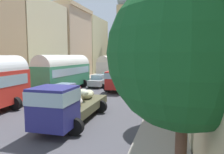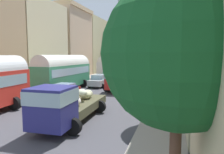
{
  "view_description": "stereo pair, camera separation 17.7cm",
  "coord_description": "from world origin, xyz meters",
  "px_view_note": "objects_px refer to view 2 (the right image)",
  "views": [
    {
      "loc": [
        7.62,
        -2.97,
        4.12
      ],
      "look_at": [
        0.0,
        23.65,
        1.23
      ],
      "focal_mm": 33.38,
      "sensor_mm": 36.0,
      "label": 1
    },
    {
      "loc": [
        7.78,
        -2.92,
        4.12
      ],
      "look_at": [
        0.0,
        23.65,
        1.23
      ],
      "focal_mm": 33.38,
      "sensor_mm": 36.0,
      "label": 2
    }
  ],
  "objects_px": {
    "parked_bus_1": "(64,71)",
    "car_0": "(131,77)",
    "car_4": "(64,91)",
    "car_6": "(109,76)",
    "car_7": "(124,72)",
    "pedestrian_2": "(170,83)",
    "car_3": "(145,70)",
    "parked_bus_2": "(110,65)",
    "car_2": "(141,71)",
    "cargo_truck_0": "(66,104)",
    "pedestrian_0": "(164,83)",
    "car_1": "(137,74)",
    "car_5": "(100,81)",
    "cargo_truck_1": "(118,80)",
    "pedestrian_1": "(170,76)"
  },
  "relations": [
    {
      "from": "car_4",
      "to": "parked_bus_1",
      "type": "bearing_deg",
      "value": 118.33
    },
    {
      "from": "car_4",
      "to": "car_5",
      "type": "distance_m",
      "value": 8.31
    },
    {
      "from": "cargo_truck_0",
      "to": "car_0",
      "type": "distance_m",
      "value": 21.08
    },
    {
      "from": "parked_bus_2",
      "to": "car_4",
      "type": "height_order",
      "value": "parked_bus_2"
    },
    {
      "from": "car_0",
      "to": "car_7",
      "type": "bearing_deg",
      "value": 109.43
    },
    {
      "from": "car_2",
      "to": "pedestrian_0",
      "type": "relative_size",
      "value": 2.62
    },
    {
      "from": "cargo_truck_0",
      "to": "car_1",
      "type": "height_order",
      "value": "cargo_truck_0"
    },
    {
      "from": "parked_bus_2",
      "to": "car_6",
      "type": "xyz_separation_m",
      "value": [
        2.31,
        -8.16,
        -1.5
      ]
    },
    {
      "from": "pedestrian_0",
      "to": "pedestrian_2",
      "type": "relative_size",
      "value": 0.9
    },
    {
      "from": "car_4",
      "to": "car_6",
      "type": "xyz_separation_m",
      "value": [
        -0.05,
        14.62,
        -0.01
      ]
    },
    {
      "from": "pedestrian_0",
      "to": "cargo_truck_0",
      "type": "bearing_deg",
      "value": -110.43
    },
    {
      "from": "car_3",
      "to": "car_6",
      "type": "bearing_deg",
      "value": -102.97
    },
    {
      "from": "pedestrian_2",
      "to": "car_7",
      "type": "bearing_deg",
      "value": 118.36
    },
    {
      "from": "parked_bus_2",
      "to": "car_1",
      "type": "relative_size",
      "value": 2.39
    },
    {
      "from": "car_0",
      "to": "pedestrian_1",
      "type": "xyz_separation_m",
      "value": [
        5.81,
        0.85,
        0.26
      ]
    },
    {
      "from": "pedestrian_2",
      "to": "parked_bus_1",
      "type": "bearing_deg",
      "value": -169.83
    },
    {
      "from": "cargo_truck_1",
      "to": "car_2",
      "type": "height_order",
      "value": "cargo_truck_1"
    },
    {
      "from": "cargo_truck_0",
      "to": "pedestrian_1",
      "type": "bearing_deg",
      "value": 75.88
    },
    {
      "from": "car_0",
      "to": "car_6",
      "type": "height_order",
      "value": "car_0"
    },
    {
      "from": "cargo_truck_0",
      "to": "car_6",
      "type": "xyz_separation_m",
      "value": [
        -4.03,
        21.36,
        -0.55
      ]
    },
    {
      "from": "parked_bus_1",
      "to": "car_5",
      "type": "relative_size",
      "value": 2.21
    },
    {
      "from": "car_3",
      "to": "pedestrian_0",
      "type": "bearing_deg",
      "value": -77.65
    },
    {
      "from": "car_1",
      "to": "car_6",
      "type": "bearing_deg",
      "value": -125.63
    },
    {
      "from": "cargo_truck_0",
      "to": "pedestrian_0",
      "type": "distance_m",
      "value": 14.31
    },
    {
      "from": "cargo_truck_1",
      "to": "pedestrian_0",
      "type": "relative_size",
      "value": 4.52
    },
    {
      "from": "parked_bus_2",
      "to": "car_2",
      "type": "bearing_deg",
      "value": 22.83
    },
    {
      "from": "car_0",
      "to": "pedestrian_0",
      "type": "bearing_deg",
      "value": -55.37
    },
    {
      "from": "car_5",
      "to": "pedestrian_0",
      "type": "xyz_separation_m",
      "value": [
        8.31,
        -1.61,
        0.19
      ]
    },
    {
      "from": "car_6",
      "to": "pedestrian_0",
      "type": "height_order",
      "value": "pedestrian_0"
    },
    {
      "from": "cargo_truck_0",
      "to": "car_0",
      "type": "height_order",
      "value": "cargo_truck_0"
    },
    {
      "from": "cargo_truck_0",
      "to": "car_3",
      "type": "relative_size",
      "value": 1.98
    },
    {
      "from": "parked_bus_1",
      "to": "car_1",
      "type": "bearing_deg",
      "value": 68.79
    },
    {
      "from": "cargo_truck_0",
      "to": "pedestrian_0",
      "type": "xyz_separation_m",
      "value": [
        5.0,
        13.41,
        -0.3
      ]
    },
    {
      "from": "car_0",
      "to": "car_6",
      "type": "distance_m",
      "value": 3.75
    },
    {
      "from": "car_7",
      "to": "car_4",
      "type": "bearing_deg",
      "value": -91.01
    },
    {
      "from": "car_2",
      "to": "car_3",
      "type": "distance_m",
      "value": 5.5
    },
    {
      "from": "car_0",
      "to": "car_1",
      "type": "xyz_separation_m",
      "value": [
        0.0,
        5.5,
        -0.02
      ]
    },
    {
      "from": "car_1",
      "to": "car_4",
      "type": "xyz_separation_m",
      "value": [
        -3.68,
        -19.83,
        -0.06
      ]
    },
    {
      "from": "parked_bus_1",
      "to": "car_0",
      "type": "xyz_separation_m",
      "value": [
        6.01,
        9.99,
        -1.5
      ]
    },
    {
      "from": "car_3",
      "to": "car_7",
      "type": "relative_size",
      "value": 0.96
    },
    {
      "from": "car_7",
      "to": "pedestrian_1",
      "type": "bearing_deg",
      "value": -42.82
    },
    {
      "from": "car_2",
      "to": "car_7",
      "type": "relative_size",
      "value": 1.16
    },
    {
      "from": "pedestrian_2",
      "to": "pedestrian_0",
      "type": "bearing_deg",
      "value": 164.62
    },
    {
      "from": "car_2",
      "to": "car_3",
      "type": "height_order",
      "value": "car_2"
    },
    {
      "from": "car_4",
      "to": "car_7",
      "type": "distance_m",
      "value": 23.58
    },
    {
      "from": "car_3",
      "to": "pedestrian_1",
      "type": "xyz_separation_m",
      "value": [
        5.81,
        -15.65,
        0.3
      ]
    },
    {
      "from": "car_1",
      "to": "car_3",
      "type": "bearing_deg",
      "value": 90.0
    },
    {
      "from": "car_6",
      "to": "cargo_truck_1",
      "type": "bearing_deg",
      "value": -66.02
    },
    {
      "from": "parked_bus_2",
      "to": "pedestrian_0",
      "type": "bearing_deg",
      "value": -54.88
    },
    {
      "from": "cargo_truck_0",
      "to": "pedestrian_2",
      "type": "height_order",
      "value": "cargo_truck_0"
    }
  ]
}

